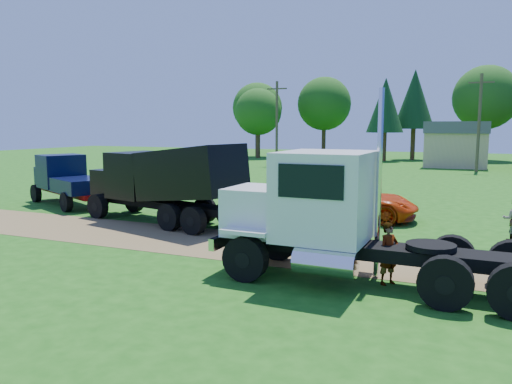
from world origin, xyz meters
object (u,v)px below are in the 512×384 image
at_px(black_dump_truck, 166,179).
at_px(orange_pickup, 352,201).
at_px(white_semi_tractor, 329,215).
at_px(navy_truck, 66,179).
at_px(spectator_a, 389,253).

relative_size(black_dump_truck, orange_pickup, 1.42).
relative_size(white_semi_tractor, orange_pickup, 1.49).
bearing_deg(orange_pickup, black_dump_truck, 117.75).
xyz_separation_m(white_semi_tractor, navy_truck, (-16.62, 7.33, -0.42)).
bearing_deg(black_dump_truck, orange_pickup, 42.82).
height_order(black_dump_truck, navy_truck, black_dump_truck).
bearing_deg(black_dump_truck, white_semi_tractor, -17.27).
height_order(white_semi_tractor, orange_pickup, white_semi_tractor).
relative_size(black_dump_truck, spectator_a, 4.94).
bearing_deg(black_dump_truck, spectator_a, -12.57).
relative_size(black_dump_truck, navy_truck, 1.34).
xyz_separation_m(white_semi_tractor, spectator_a, (1.64, 0.12, -0.95)).
xyz_separation_m(black_dump_truck, spectator_a, (10.26, -4.89, -1.10)).
distance_m(white_semi_tractor, spectator_a, 1.90).
bearing_deg(spectator_a, white_semi_tractor, 131.56).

